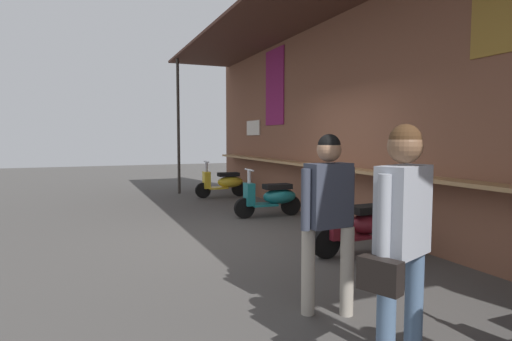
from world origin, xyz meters
TOP-DOWN VIEW (x-y plane):
  - ground_plane at (0.00, 0.00)m, footprint 37.77×37.77m
  - market_stall_facade at (-0.00, 1.91)m, footprint 13.49×2.13m
  - scooter_yellow at (-4.50, 1.08)m, footprint 0.46×1.40m
  - scooter_teal at (-1.47, 1.08)m, footprint 0.46×1.40m
  - scooter_maroon at (1.44, 1.08)m, footprint 0.46×1.40m
  - shopper_browsing at (2.99, -0.44)m, footprint 0.27×0.56m
  - shopper_passing at (4.03, -0.54)m, footprint 0.44×0.65m

SIDE VIEW (x-z plane):
  - ground_plane at x=0.00m, z-range 0.00..0.00m
  - scooter_yellow at x=-4.50m, z-range -0.10..0.87m
  - scooter_teal at x=-1.47m, z-range -0.10..0.87m
  - scooter_maroon at x=1.44m, z-range -0.10..0.87m
  - shopper_browsing at x=2.99m, z-range 0.18..1.79m
  - shopper_passing at x=4.03m, z-range 0.18..1.84m
  - market_stall_facade at x=0.00m, z-range 0.18..4.04m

